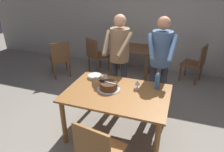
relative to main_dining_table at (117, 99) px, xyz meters
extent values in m
plane|color=gray|center=(0.00, 0.00, -0.64)|extent=(14.00, 14.00, 0.00)
cube|color=#BCB7AD|center=(0.00, 2.89, 0.71)|extent=(10.00, 0.12, 2.70)
cube|color=#9E6633|center=(0.00, 0.00, 0.09)|extent=(1.47, 0.99, 0.03)
cylinder|color=#9E6633|center=(-0.66, -0.42, -0.28)|extent=(0.07, 0.07, 0.72)
cylinder|color=#9E6633|center=(0.66, -0.42, -0.28)|extent=(0.07, 0.07, 0.72)
cylinder|color=#9E6633|center=(-0.66, 0.42, -0.28)|extent=(0.07, 0.07, 0.72)
cylinder|color=#9E6633|center=(0.66, 0.42, -0.28)|extent=(0.07, 0.07, 0.72)
cylinder|color=silver|center=(-0.14, 0.04, 0.11)|extent=(0.34, 0.34, 0.01)
cylinder|color=brown|center=(-0.14, 0.04, 0.16)|extent=(0.26, 0.26, 0.09)
cylinder|color=#432A18|center=(-0.14, 0.04, 0.21)|extent=(0.25, 0.25, 0.01)
cube|color=silver|center=(-0.12, 0.04, 0.22)|extent=(0.20, 0.04, 0.00)
cube|color=black|center=(-0.25, 0.05, 0.22)|extent=(0.08, 0.03, 0.02)
cylinder|color=white|center=(-0.49, 0.33, 0.11)|extent=(0.22, 0.22, 0.01)
cylinder|color=white|center=(-0.49, 0.33, 0.12)|extent=(0.22, 0.22, 0.01)
cylinder|color=white|center=(-0.49, 0.33, 0.13)|extent=(0.22, 0.22, 0.01)
cylinder|color=white|center=(-0.49, 0.33, 0.14)|extent=(0.22, 0.22, 0.01)
cylinder|color=white|center=(-0.49, 0.33, 0.15)|extent=(0.22, 0.22, 0.01)
cylinder|color=silver|center=(-0.26, 0.25, 0.11)|extent=(0.07, 0.07, 0.00)
cylinder|color=silver|center=(-0.26, 0.25, 0.15)|extent=(0.01, 0.01, 0.07)
cone|color=silver|center=(-0.26, 0.25, 0.22)|extent=(0.08, 0.08, 0.07)
cylinder|color=silver|center=(0.25, 0.19, 0.11)|extent=(0.07, 0.07, 0.00)
cylinder|color=silver|center=(0.25, 0.19, 0.15)|extent=(0.01, 0.01, 0.07)
cone|color=silver|center=(0.25, 0.19, 0.22)|extent=(0.08, 0.08, 0.07)
cylinder|color=#387AC6|center=(0.52, 0.30, 0.22)|extent=(0.07, 0.07, 0.22)
cylinder|color=silver|center=(0.52, 0.30, 0.34)|extent=(0.04, 0.04, 0.03)
cylinder|color=#2D2D38|center=(-0.10, 0.71, -0.17)|extent=(0.11, 0.11, 0.95)
cylinder|color=#2D2D38|center=(-0.28, 0.72, -0.17)|extent=(0.11, 0.11, 0.95)
cylinder|color=#997A5B|center=(-0.19, 0.72, 0.58)|extent=(0.32, 0.32, 0.55)
sphere|color=tan|center=(-0.19, 0.72, 0.98)|extent=(0.20, 0.20, 0.20)
cylinder|color=#997A5B|center=(-0.05, 0.53, 0.65)|extent=(0.18, 0.42, 0.34)
cylinder|color=#997A5B|center=(-0.36, 0.55, 0.65)|extent=(0.13, 0.42, 0.34)
cylinder|color=#2D2D38|center=(0.57, 0.76, -0.17)|extent=(0.11, 0.11, 0.95)
cylinder|color=#2D2D38|center=(0.39, 0.74, -0.17)|extent=(0.11, 0.11, 0.95)
cylinder|color=#4C6B93|center=(0.48, 0.75, 0.58)|extent=(0.32, 0.32, 0.55)
sphere|color=tan|center=(0.48, 0.75, 0.98)|extent=(0.20, 0.20, 0.20)
cylinder|color=#4C6B93|center=(0.66, 0.58, 0.65)|extent=(0.11, 0.42, 0.34)
cylinder|color=#4C6B93|center=(0.35, 0.55, 0.65)|extent=(0.20, 0.42, 0.34)
cube|color=#9E6633|center=(0.09, -0.80, -0.21)|extent=(0.50, 0.50, 0.04)
cylinder|color=#9E6633|center=(-0.07, -0.59, -0.44)|extent=(0.04, 0.04, 0.41)
cube|color=#9E6633|center=(0.05, -1.00, 0.03)|extent=(0.44, 0.10, 0.45)
cube|color=brown|center=(-0.33, 2.19, 0.08)|extent=(1.00, 0.70, 0.03)
cylinder|color=brown|center=(-0.76, 1.92, -0.29)|extent=(0.07, 0.07, 0.71)
cylinder|color=brown|center=(0.09, 1.92, -0.29)|extent=(0.07, 0.07, 0.71)
cylinder|color=brown|center=(-0.76, 2.47, -0.29)|extent=(0.07, 0.07, 0.71)
cylinder|color=brown|center=(0.09, 2.47, -0.29)|extent=(0.07, 0.07, 0.71)
cube|color=brown|center=(1.08, 2.36, -0.21)|extent=(0.56, 0.56, 0.04)
cylinder|color=brown|center=(0.85, 2.24, -0.44)|extent=(0.04, 0.04, 0.41)
cylinder|color=brown|center=(0.96, 2.59, -0.44)|extent=(0.04, 0.04, 0.41)
cylinder|color=brown|center=(1.19, 2.13, -0.44)|extent=(0.04, 0.04, 0.41)
cylinder|color=brown|center=(1.31, 2.47, -0.44)|extent=(0.04, 0.04, 0.41)
cube|color=brown|center=(1.27, 2.29, 0.03)|extent=(0.17, 0.43, 0.45)
cube|color=brown|center=(-2.00, 1.60, -0.21)|extent=(0.62, 0.62, 0.04)
cylinder|color=brown|center=(-2.26, 1.60, -0.44)|extent=(0.04, 0.04, 0.41)
cylinder|color=brown|center=(-2.00, 1.85, -0.44)|extent=(0.04, 0.04, 0.41)
cylinder|color=brown|center=(-2.00, 1.34, -0.44)|extent=(0.04, 0.04, 0.41)
cylinder|color=brown|center=(-1.74, 1.59, -0.44)|extent=(0.04, 0.04, 0.41)
cube|color=brown|center=(-1.85, 1.45, 0.03)|extent=(0.33, 0.33, 0.45)
cube|color=brown|center=(-1.20, 2.16, -0.21)|extent=(0.60, 0.60, 0.04)
cylinder|color=brown|center=(-1.27, 2.41, -0.44)|extent=(0.04, 0.04, 0.41)
cylinder|color=brown|center=(-0.95, 2.23, -0.44)|extent=(0.04, 0.04, 0.41)
cylinder|color=brown|center=(-1.45, 2.09, -0.44)|extent=(0.04, 0.04, 0.41)
cylinder|color=brown|center=(-1.13, 1.91, -0.44)|extent=(0.04, 0.04, 0.41)
cube|color=brown|center=(-1.30, 1.98, 0.03)|extent=(0.40, 0.24, 0.45)
camera|label=1|loc=(0.76, -2.38, 1.56)|focal=32.38mm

